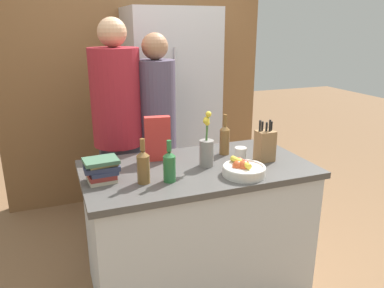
{
  "coord_description": "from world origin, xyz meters",
  "views": [
    {
      "loc": [
        -0.83,
        -2.08,
        1.74
      ],
      "look_at": [
        0.0,
        0.1,
        1.0
      ],
      "focal_mm": 35.0,
      "sensor_mm": 36.0,
      "label": 1
    }
  ],
  "objects_px": {
    "refrigerator": "(172,111)",
    "bottle_oil": "(169,165)",
    "flower_vase": "(207,149)",
    "person_at_sink": "(118,126)",
    "bottle_vinegar": "(143,166)",
    "bottle_wine": "(225,139)",
    "coffee_mug": "(240,154)",
    "person_in_blue": "(157,129)",
    "knife_block": "(265,145)",
    "cereal_box": "(158,139)",
    "book_stack": "(102,170)",
    "fruit_bowl": "(243,169)"
  },
  "relations": [
    {
      "from": "cereal_box",
      "to": "book_stack",
      "type": "xyz_separation_m",
      "value": [
        -0.4,
        -0.23,
        -0.08
      ]
    },
    {
      "from": "fruit_bowl",
      "to": "refrigerator",
      "type": "bearing_deg",
      "value": 88.31
    },
    {
      "from": "cereal_box",
      "to": "bottle_oil",
      "type": "xyz_separation_m",
      "value": [
        -0.04,
        -0.37,
        -0.05
      ]
    },
    {
      "from": "coffee_mug",
      "to": "refrigerator",
      "type": "bearing_deg",
      "value": 92.26
    },
    {
      "from": "refrigerator",
      "to": "book_stack",
      "type": "xyz_separation_m",
      "value": [
        -0.85,
        -1.33,
        0.0
      ]
    },
    {
      "from": "refrigerator",
      "to": "bottle_oil",
      "type": "relative_size",
      "value": 7.69
    },
    {
      "from": "coffee_mug",
      "to": "knife_block",
      "type": "bearing_deg",
      "value": -17.16
    },
    {
      "from": "cereal_box",
      "to": "book_stack",
      "type": "distance_m",
      "value": 0.47
    },
    {
      "from": "flower_vase",
      "to": "fruit_bowl",
      "type": "bearing_deg",
      "value": -56.34
    },
    {
      "from": "bottle_vinegar",
      "to": "person_in_blue",
      "type": "bearing_deg",
      "value": 68.99
    },
    {
      "from": "bottle_oil",
      "to": "person_at_sink",
      "type": "height_order",
      "value": "person_at_sink"
    },
    {
      "from": "coffee_mug",
      "to": "person_at_sink",
      "type": "xyz_separation_m",
      "value": [
        -0.68,
        0.71,
        0.08
      ]
    },
    {
      "from": "cereal_box",
      "to": "bottle_vinegar",
      "type": "bearing_deg",
      "value": -118.15
    },
    {
      "from": "knife_block",
      "to": "person_at_sink",
      "type": "xyz_separation_m",
      "value": [
        -0.83,
        0.76,
        0.02
      ]
    },
    {
      "from": "coffee_mug",
      "to": "bottle_oil",
      "type": "distance_m",
      "value": 0.57
    },
    {
      "from": "book_stack",
      "to": "bottle_wine",
      "type": "distance_m",
      "value": 0.89
    },
    {
      "from": "flower_vase",
      "to": "bottle_wine",
      "type": "distance_m",
      "value": 0.27
    },
    {
      "from": "person_at_sink",
      "to": "cereal_box",
      "type": "bearing_deg",
      "value": -68.39
    },
    {
      "from": "fruit_bowl",
      "to": "bottle_oil",
      "type": "relative_size",
      "value": 1.05
    },
    {
      "from": "knife_block",
      "to": "person_at_sink",
      "type": "height_order",
      "value": "person_at_sink"
    },
    {
      "from": "bottle_oil",
      "to": "knife_block",
      "type": "bearing_deg",
      "value": 8.87
    },
    {
      "from": "person_at_sink",
      "to": "person_in_blue",
      "type": "height_order",
      "value": "person_at_sink"
    },
    {
      "from": "bottle_vinegar",
      "to": "coffee_mug",
      "type": "bearing_deg",
      "value": 10.34
    },
    {
      "from": "bottle_vinegar",
      "to": "person_at_sink",
      "type": "xyz_separation_m",
      "value": [
        0.01,
        0.83,
        0.03
      ]
    },
    {
      "from": "bottle_oil",
      "to": "person_in_blue",
      "type": "bearing_deg",
      "value": 78.82
    },
    {
      "from": "cereal_box",
      "to": "bottle_wine",
      "type": "bearing_deg",
      "value": -5.92
    },
    {
      "from": "coffee_mug",
      "to": "bottle_vinegar",
      "type": "xyz_separation_m",
      "value": [
        -0.69,
        -0.13,
        0.06
      ]
    },
    {
      "from": "refrigerator",
      "to": "book_stack",
      "type": "distance_m",
      "value": 1.58
    },
    {
      "from": "bottle_oil",
      "to": "bottle_wine",
      "type": "height_order",
      "value": "bottle_wine"
    },
    {
      "from": "knife_block",
      "to": "bottle_wine",
      "type": "bearing_deg",
      "value": 131.54
    },
    {
      "from": "flower_vase",
      "to": "bottle_vinegar",
      "type": "distance_m",
      "value": 0.46
    },
    {
      "from": "cereal_box",
      "to": "coffee_mug",
      "type": "distance_m",
      "value": 0.56
    },
    {
      "from": "person_at_sink",
      "to": "coffee_mug",
      "type": "bearing_deg",
      "value": -44.22
    },
    {
      "from": "person_in_blue",
      "to": "book_stack",
      "type": "bearing_deg",
      "value": -136.82
    },
    {
      "from": "bottle_vinegar",
      "to": "bottle_wine",
      "type": "bearing_deg",
      "value": 24.25
    },
    {
      "from": "coffee_mug",
      "to": "bottle_oil",
      "type": "xyz_separation_m",
      "value": [
        -0.54,
        -0.16,
        0.05
      ]
    },
    {
      "from": "person_in_blue",
      "to": "knife_block",
      "type": "bearing_deg",
      "value": -63.84
    },
    {
      "from": "flower_vase",
      "to": "person_at_sink",
      "type": "height_order",
      "value": "person_at_sink"
    },
    {
      "from": "knife_block",
      "to": "person_at_sink",
      "type": "relative_size",
      "value": 0.16
    },
    {
      "from": "bottle_wine",
      "to": "coffee_mug",
      "type": "bearing_deg",
      "value": -77.85
    },
    {
      "from": "book_stack",
      "to": "coffee_mug",
      "type": "bearing_deg",
      "value": 1.16
    },
    {
      "from": "book_stack",
      "to": "bottle_oil",
      "type": "xyz_separation_m",
      "value": [
        0.36,
        -0.14,
        0.03
      ]
    },
    {
      "from": "cereal_box",
      "to": "person_at_sink",
      "type": "xyz_separation_m",
      "value": [
        -0.18,
        0.49,
        -0.02
      ]
    },
    {
      "from": "book_stack",
      "to": "cereal_box",
      "type": "bearing_deg",
      "value": 30.29
    },
    {
      "from": "fruit_bowl",
      "to": "cereal_box",
      "type": "xyz_separation_m",
      "value": [
        -0.41,
        0.44,
        0.11
      ]
    },
    {
      "from": "fruit_bowl",
      "to": "bottle_vinegar",
      "type": "bearing_deg",
      "value": 170.51
    },
    {
      "from": "refrigerator",
      "to": "bottle_oil",
      "type": "distance_m",
      "value": 1.55
    },
    {
      "from": "cereal_box",
      "to": "person_in_blue",
      "type": "bearing_deg",
      "value": 74.69
    },
    {
      "from": "refrigerator",
      "to": "bottle_wine",
      "type": "xyz_separation_m",
      "value": [
        0.02,
        -1.15,
        0.04
      ]
    },
    {
      "from": "refrigerator",
      "to": "coffee_mug",
      "type": "bearing_deg",
      "value": -87.74
    }
  ]
}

